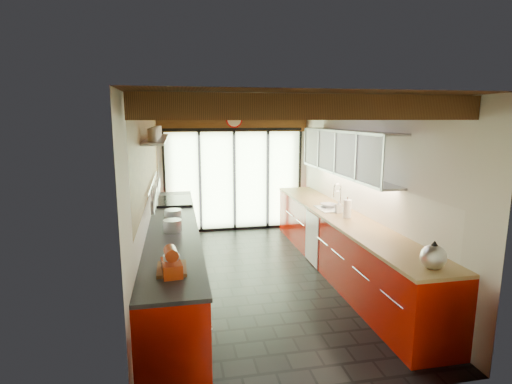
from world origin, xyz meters
TOP-DOWN VIEW (x-y plane):
  - ground at (0.00, 0.00)m, footprint 5.50×5.50m
  - room_shell at (0.00, 0.00)m, footprint 5.50×5.50m
  - ceiling_beams at (-0.00, 0.38)m, footprint 3.14×5.06m
  - glass_door at (0.00, 2.69)m, footprint 2.95×0.10m
  - left_counter at (-1.28, 0.00)m, footprint 0.68×5.00m
  - range_stove at (-1.28, 1.45)m, footprint 0.66×0.90m
  - right_counter at (1.27, 0.00)m, footprint 0.68×5.00m
  - sink_assembly at (1.29, 0.40)m, footprint 0.45×0.52m
  - upper_cabinets_right at (1.43, 0.30)m, footprint 0.34×3.00m
  - left_wall_fixtures at (-1.47, 0.29)m, footprint 0.28×2.60m
  - stand_mixer at (-1.27, -1.90)m, footprint 0.21×0.33m
  - pot_large at (-1.27, -0.41)m, footprint 0.29×0.29m
  - pot_small at (-1.27, 0.42)m, footprint 0.31×0.31m
  - cutting_board at (-1.27, -1.81)m, footprint 0.28×0.39m
  - kettle at (1.27, -2.25)m, footprint 0.26×0.31m
  - paper_towel at (1.27, -0.20)m, footprint 0.15×0.15m
  - soap_bottle at (1.27, 0.12)m, footprint 0.09×0.09m
  - bowl at (1.27, 0.55)m, footprint 0.28×0.28m

SIDE VIEW (x-z plane):
  - ground at x=0.00m, z-range 0.00..0.00m
  - right_counter at x=1.27m, z-range 0.00..0.92m
  - left_counter at x=-1.28m, z-range 0.00..0.92m
  - range_stove at x=-1.28m, z-range -0.01..0.96m
  - cutting_board at x=-1.27m, z-range 0.92..0.95m
  - bowl at x=1.27m, z-range 0.92..0.98m
  - sink_assembly at x=1.29m, z-range 0.75..1.17m
  - pot_small at x=-1.27m, z-range 0.92..1.02m
  - pot_large at x=-1.27m, z-range 0.92..1.07m
  - soap_bottle at x=1.27m, z-range 0.92..1.12m
  - stand_mixer at x=-1.27m, z-range 0.89..1.17m
  - kettle at x=1.27m, z-range 0.90..1.20m
  - paper_towel at x=1.27m, z-range 0.89..1.22m
  - room_shell at x=0.00m, z-range -1.10..4.40m
  - glass_door at x=0.00m, z-range 0.21..3.11m
  - left_wall_fixtures at x=-1.47m, z-range 1.31..2.26m
  - upper_cabinets_right at x=1.43m, z-range 0.35..3.35m
  - ceiling_beams at x=0.00m, z-range 0.01..4.91m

